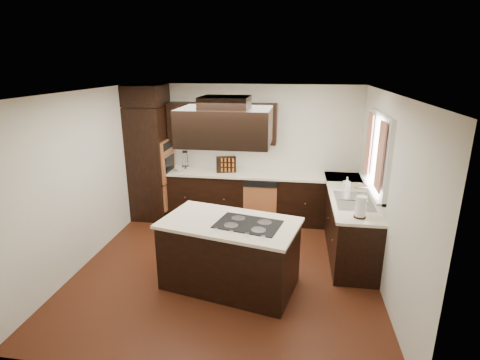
% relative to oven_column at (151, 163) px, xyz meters
% --- Properties ---
extents(floor, '(4.20, 4.20, 0.02)m').
position_rel_oven_column_xyz_m(floor, '(1.78, -1.71, -1.07)').
color(floor, '#5A2814').
rests_on(floor, ground).
extents(ceiling, '(4.20, 4.20, 0.02)m').
position_rel_oven_column_xyz_m(ceiling, '(1.78, -1.71, 1.45)').
color(ceiling, white).
rests_on(ceiling, ground).
extents(wall_back, '(4.20, 0.02, 2.50)m').
position_rel_oven_column_xyz_m(wall_back, '(1.78, 0.40, 0.19)').
color(wall_back, beige).
rests_on(wall_back, ground).
extents(wall_front, '(4.20, 0.02, 2.50)m').
position_rel_oven_column_xyz_m(wall_front, '(1.78, -3.81, 0.19)').
color(wall_front, beige).
rests_on(wall_front, ground).
extents(wall_left, '(0.02, 4.20, 2.50)m').
position_rel_oven_column_xyz_m(wall_left, '(-0.33, -1.71, 0.19)').
color(wall_left, beige).
rests_on(wall_left, ground).
extents(wall_right, '(0.02, 4.20, 2.50)m').
position_rel_oven_column_xyz_m(wall_right, '(3.88, -1.71, 0.19)').
color(wall_right, beige).
rests_on(wall_right, ground).
extents(oven_column, '(0.65, 0.75, 2.12)m').
position_rel_oven_column_xyz_m(oven_column, '(0.00, 0.00, 0.00)').
color(oven_column, black).
rests_on(oven_column, floor).
extents(wall_oven_face, '(0.05, 0.62, 0.78)m').
position_rel_oven_column_xyz_m(wall_oven_face, '(0.35, 0.00, 0.06)').
color(wall_oven_face, '#B56538').
rests_on(wall_oven_face, oven_column).
extents(base_cabinets_back, '(2.93, 0.60, 0.88)m').
position_rel_oven_column_xyz_m(base_cabinets_back, '(1.81, 0.09, -0.62)').
color(base_cabinets_back, black).
rests_on(base_cabinets_back, floor).
extents(base_cabinets_right, '(0.60, 2.40, 0.88)m').
position_rel_oven_column_xyz_m(base_cabinets_right, '(3.58, -0.80, -0.62)').
color(base_cabinets_right, black).
rests_on(base_cabinets_right, floor).
extents(countertop_back, '(2.93, 0.63, 0.04)m').
position_rel_oven_column_xyz_m(countertop_back, '(1.81, 0.08, -0.16)').
color(countertop_back, beige).
rests_on(countertop_back, base_cabinets_back).
extents(countertop_right, '(0.63, 2.40, 0.04)m').
position_rel_oven_column_xyz_m(countertop_right, '(3.56, -0.80, -0.16)').
color(countertop_right, beige).
rests_on(countertop_right, base_cabinets_right).
extents(upper_cabinets, '(2.00, 0.34, 0.72)m').
position_rel_oven_column_xyz_m(upper_cabinets, '(1.34, 0.23, 0.75)').
color(upper_cabinets, black).
rests_on(upper_cabinets, wall_back).
extents(dishwasher_front, '(0.60, 0.05, 0.72)m').
position_rel_oven_column_xyz_m(dishwasher_front, '(2.10, -0.20, -0.66)').
color(dishwasher_front, '#B56538').
rests_on(dishwasher_front, floor).
extents(window_frame, '(0.06, 1.32, 1.12)m').
position_rel_oven_column_xyz_m(window_frame, '(3.85, -1.16, 0.59)').
color(window_frame, silver).
rests_on(window_frame, wall_right).
extents(window_pane, '(0.00, 1.20, 1.00)m').
position_rel_oven_column_xyz_m(window_pane, '(3.87, -1.16, 0.59)').
color(window_pane, white).
rests_on(window_pane, wall_right).
extents(curtain_left, '(0.02, 0.34, 0.90)m').
position_rel_oven_column_xyz_m(curtain_left, '(3.79, -1.57, 0.64)').
color(curtain_left, beige).
rests_on(curtain_left, wall_right).
extents(curtain_right, '(0.02, 0.34, 0.90)m').
position_rel_oven_column_xyz_m(curtain_right, '(3.79, -0.74, 0.64)').
color(curtain_right, beige).
rests_on(curtain_right, wall_right).
extents(sink_rim, '(0.52, 0.84, 0.01)m').
position_rel_oven_column_xyz_m(sink_rim, '(3.58, -1.16, -0.14)').
color(sink_rim, silver).
rests_on(sink_rim, countertop_right).
extents(island, '(1.84, 1.27, 0.88)m').
position_rel_oven_column_xyz_m(island, '(1.90, -2.16, -0.62)').
color(island, black).
rests_on(island, floor).
extents(island_top, '(1.91, 1.34, 0.04)m').
position_rel_oven_column_xyz_m(island_top, '(1.90, -2.16, -0.16)').
color(island_top, beige).
rests_on(island_top, island).
extents(cooktop, '(0.89, 0.69, 0.01)m').
position_rel_oven_column_xyz_m(cooktop, '(2.14, -2.22, -0.13)').
color(cooktop, black).
rests_on(cooktop, island_top).
extents(range_hood, '(1.05, 0.72, 0.42)m').
position_rel_oven_column_xyz_m(range_hood, '(1.88, -2.25, 1.10)').
color(range_hood, black).
rests_on(range_hood, ceiling).
extents(hood_duct, '(0.55, 0.50, 0.13)m').
position_rel_oven_column_xyz_m(hood_duct, '(1.88, -2.25, 1.38)').
color(hood_duct, black).
rests_on(hood_duct, ceiling).
extents(blender_base, '(0.15, 0.15, 0.10)m').
position_rel_oven_column_xyz_m(blender_base, '(0.67, 0.03, -0.09)').
color(blender_base, silver).
rests_on(blender_base, countertop_back).
extents(blender_pitcher, '(0.13, 0.13, 0.26)m').
position_rel_oven_column_xyz_m(blender_pitcher, '(0.67, 0.03, 0.09)').
color(blender_pitcher, silver).
rests_on(blender_pitcher, blender_base).
extents(spice_rack, '(0.37, 0.18, 0.30)m').
position_rel_oven_column_xyz_m(spice_rack, '(1.44, 0.07, 0.01)').
color(spice_rack, black).
rests_on(spice_rack, countertop_back).
extents(mixing_bowl, '(0.32, 0.32, 0.07)m').
position_rel_oven_column_xyz_m(mixing_bowl, '(0.58, 0.07, -0.11)').
color(mixing_bowl, silver).
rests_on(mixing_bowl, countertop_back).
extents(soap_bottle, '(0.12, 0.12, 0.21)m').
position_rel_oven_column_xyz_m(soap_bottle, '(3.53, -0.64, -0.03)').
color(soap_bottle, silver).
rests_on(soap_bottle, countertop_right).
extents(paper_towel, '(0.18, 0.18, 0.30)m').
position_rel_oven_column_xyz_m(paper_towel, '(3.57, -1.78, 0.01)').
color(paper_towel, silver).
rests_on(paper_towel, countertop_right).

